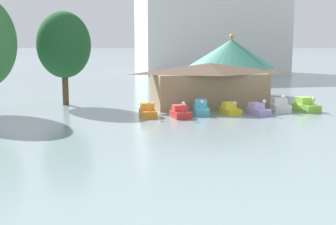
% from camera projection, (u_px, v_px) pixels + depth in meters
% --- Properties ---
extents(pedal_boat_orange, '(1.58, 2.85, 1.66)m').
position_uv_depth(pedal_boat_orange, '(148.00, 111.00, 42.24)').
color(pedal_boat_orange, orange).
rests_on(pedal_boat_orange, ground).
extents(pedal_boat_red, '(1.64, 2.37, 1.67)m').
position_uv_depth(pedal_boat_red, '(180.00, 113.00, 41.52)').
color(pedal_boat_red, red).
rests_on(pedal_boat_red, ground).
extents(pedal_boat_cyan, '(1.90, 3.14, 1.57)m').
position_uv_depth(pedal_boat_cyan, '(201.00, 109.00, 43.60)').
color(pedal_boat_cyan, '#4CB7CC').
rests_on(pedal_boat_cyan, ground).
extents(pedal_boat_yellow, '(1.67, 2.46, 1.40)m').
position_uv_depth(pedal_boat_yellow, '(230.00, 109.00, 43.82)').
color(pedal_boat_yellow, yellow).
rests_on(pedal_boat_yellow, ground).
extents(pedal_boat_lavender, '(1.68, 3.09, 1.62)m').
position_uv_depth(pedal_boat_lavender, '(257.00, 110.00, 43.70)').
color(pedal_boat_lavender, '#B299D8').
rests_on(pedal_boat_lavender, ground).
extents(pedal_boat_white, '(2.25, 3.16, 1.82)m').
position_uv_depth(pedal_boat_white, '(280.00, 106.00, 45.68)').
color(pedal_boat_white, white).
rests_on(pedal_boat_white, ground).
extents(pedal_boat_lime, '(2.01, 3.08, 1.64)m').
position_uv_depth(pedal_boat_lime, '(306.00, 106.00, 45.67)').
color(pedal_boat_lime, '#8CCC3F').
rests_on(pedal_boat_lime, ground).
extents(boathouse, '(13.32, 6.15, 4.91)m').
position_uv_depth(boathouse, '(209.00, 84.00, 48.50)').
color(boathouse, '#9E7F5B').
rests_on(boathouse, ground).
extents(green_roof_pavilion, '(11.98, 11.98, 8.34)m').
position_uv_depth(green_roof_pavilion, '(231.00, 64.00, 58.49)').
color(green_roof_pavilion, brown).
rests_on(green_roof_pavilion, ground).
extents(shoreline_tree_mid, '(6.12, 6.12, 10.69)m').
position_uv_depth(shoreline_tree_mid, '(64.00, 45.00, 49.54)').
color(shoreline_tree_mid, brown).
rests_on(shoreline_tree_mid, ground).
extents(background_building_block, '(34.57, 19.09, 23.58)m').
position_uv_depth(background_building_block, '(210.00, 24.00, 104.47)').
color(background_building_block, silver).
rests_on(background_building_block, ground).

